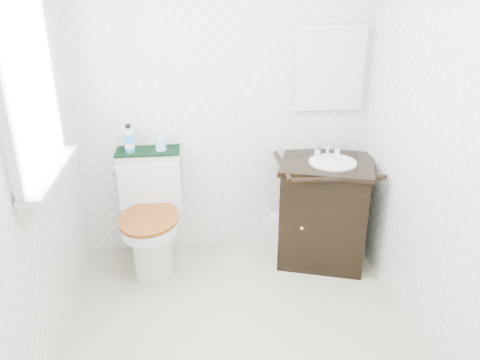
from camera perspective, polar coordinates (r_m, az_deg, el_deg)
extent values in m
plane|color=#ADA88B|center=(3.03, 0.20, -19.32)|extent=(2.40, 2.40, 0.00)
plane|color=silver|center=(3.54, -1.97, 9.26)|extent=(2.40, 0.00, 2.40)
plane|color=silver|center=(1.35, 6.17, -15.78)|extent=(2.40, 0.00, 2.40)
plane|color=silver|center=(2.53, -25.41, 1.22)|extent=(0.00, 2.40, 2.40)
plane|color=silver|center=(2.74, 23.81, 3.08)|extent=(0.00, 2.40, 2.40)
cube|color=white|center=(2.65, -24.47, 10.30)|extent=(0.02, 0.70, 0.90)
cube|color=silver|center=(3.60, 10.91, 13.19)|extent=(0.50, 0.02, 0.60)
cylinder|color=silver|center=(3.57, -10.66, -8.18)|extent=(0.28, 0.28, 0.44)
cube|color=silver|center=(3.78, -10.42, -6.22)|extent=(0.28, 0.28, 0.44)
cube|color=silver|center=(3.61, -10.88, -0.18)|extent=(0.46, 0.18, 0.41)
cube|color=silver|center=(3.53, -11.15, 3.13)|extent=(0.48, 0.20, 0.03)
cylinder|color=silver|center=(3.42, -10.97, -5.41)|extent=(0.41, 0.41, 0.08)
cylinder|color=maroon|center=(3.40, -11.03, -4.60)|extent=(0.47, 0.47, 0.03)
cube|color=black|center=(3.68, 10.11, -4.06)|extent=(0.76, 0.70, 0.78)
cube|color=black|center=(3.51, 10.58, 1.91)|extent=(0.81, 0.75, 0.04)
cylinder|color=silver|center=(3.48, 11.21, 2.13)|extent=(0.35, 0.35, 0.01)
ellipsoid|color=silver|center=(3.50, 11.15, 1.29)|extent=(0.30, 0.30, 0.15)
cylinder|color=silver|center=(3.60, 10.61, 3.63)|extent=(0.02, 0.02, 0.10)
cube|color=silver|center=(3.90, 5.00, -6.48)|extent=(0.21, 0.18, 0.25)
cube|color=silver|center=(3.84, 5.07, -4.68)|extent=(0.23, 0.21, 0.03)
cube|color=black|center=(3.53, -11.18, 3.50)|extent=(0.47, 0.22, 0.02)
cylinder|color=#1C7FF0|center=(3.49, -13.33, 4.44)|extent=(0.07, 0.07, 0.13)
cylinder|color=silver|center=(3.47, -13.47, 5.83)|extent=(0.07, 0.07, 0.04)
cylinder|color=black|center=(3.46, -13.52, 6.39)|extent=(0.04, 0.04, 0.03)
cone|color=#86B0DC|center=(3.49, -9.65, 4.42)|extent=(0.08, 0.08, 0.10)
ellipsoid|color=#176773|center=(3.60, 9.61, 3.07)|extent=(0.07, 0.05, 0.02)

